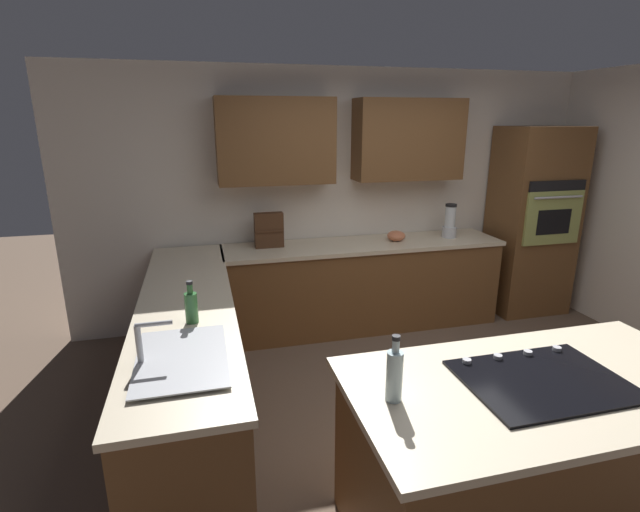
{
  "coord_description": "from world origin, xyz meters",
  "views": [
    {
      "loc": [
        1.67,
        2.62,
        2.11
      ],
      "look_at": [
        0.78,
        -0.85,
        1.06
      ],
      "focal_mm": 26.4,
      "sensor_mm": 36.0,
      "label": 1
    }
  ],
  "objects_px": {
    "dish_soap_bottle": "(191,306)",
    "sink_unit": "(180,357)",
    "wall_oven": "(532,222)",
    "spice_rack": "(269,230)",
    "mixing_bowl": "(396,236)",
    "blender": "(450,223)",
    "oil_bottle": "(394,374)",
    "cooktop": "(542,380)"
  },
  "relations": [
    {
      "from": "dish_soap_bottle",
      "to": "sink_unit",
      "type": "bearing_deg",
      "value": 83.05
    },
    {
      "from": "wall_oven",
      "to": "spice_rack",
      "type": "relative_size",
      "value": 5.99
    },
    {
      "from": "sink_unit",
      "to": "mixing_bowl",
      "type": "xyz_separation_m",
      "value": [
        -2.08,
        -2.04,
        0.03
      ]
    },
    {
      "from": "wall_oven",
      "to": "blender",
      "type": "relative_size",
      "value": 5.73
    },
    {
      "from": "blender",
      "to": "dish_soap_bottle",
      "type": "xyz_separation_m",
      "value": [
        2.62,
        1.56,
        -0.05
      ]
    },
    {
      "from": "wall_oven",
      "to": "oil_bottle",
      "type": "relative_size",
      "value": 6.48
    },
    {
      "from": "cooktop",
      "to": "wall_oven",
      "type": "bearing_deg",
      "value": -126.77
    },
    {
      "from": "spice_rack",
      "to": "dish_soap_bottle",
      "type": "xyz_separation_m",
      "value": [
        0.72,
        1.64,
        -0.06
      ]
    },
    {
      "from": "blender",
      "to": "mixing_bowl",
      "type": "xyz_separation_m",
      "value": [
        0.6,
        0.0,
        -0.1
      ]
    },
    {
      "from": "blender",
      "to": "dish_soap_bottle",
      "type": "bearing_deg",
      "value": 30.81
    },
    {
      "from": "mixing_bowl",
      "to": "oil_bottle",
      "type": "xyz_separation_m",
      "value": [
        1.14,
        2.64,
        0.08
      ]
    },
    {
      "from": "mixing_bowl",
      "to": "dish_soap_bottle",
      "type": "xyz_separation_m",
      "value": [
        2.02,
        1.56,
        0.05
      ]
    },
    {
      "from": "wall_oven",
      "to": "oil_bottle",
      "type": "bearing_deg",
      "value": 43.82
    },
    {
      "from": "wall_oven",
      "to": "spice_rack",
      "type": "distance_m",
      "value": 2.9
    },
    {
      "from": "wall_oven",
      "to": "blender",
      "type": "height_order",
      "value": "wall_oven"
    },
    {
      "from": "sink_unit",
      "to": "oil_bottle",
      "type": "xyz_separation_m",
      "value": [
        -0.93,
        0.6,
        0.11
      ]
    },
    {
      "from": "spice_rack",
      "to": "oil_bottle",
      "type": "height_order",
      "value": "spice_rack"
    },
    {
      "from": "dish_soap_bottle",
      "to": "cooktop",
      "type": "bearing_deg",
      "value": 145.59
    },
    {
      "from": "mixing_bowl",
      "to": "spice_rack",
      "type": "xyz_separation_m",
      "value": [
        1.3,
        -0.07,
        0.12
      ]
    },
    {
      "from": "cooktop",
      "to": "dish_soap_bottle",
      "type": "relative_size",
      "value": 2.83
    },
    {
      "from": "sink_unit",
      "to": "cooktop",
      "type": "bearing_deg",
      "value": 159.37
    },
    {
      "from": "sink_unit",
      "to": "oil_bottle",
      "type": "bearing_deg",
      "value": 147.2
    },
    {
      "from": "wall_oven",
      "to": "dish_soap_bottle",
      "type": "xyz_separation_m",
      "value": [
        3.62,
        1.55,
        -0.01
      ]
    },
    {
      "from": "wall_oven",
      "to": "oil_bottle",
      "type": "distance_m",
      "value": 3.8
    },
    {
      "from": "cooktop",
      "to": "sink_unit",
      "type": "bearing_deg",
      "value": -20.63
    },
    {
      "from": "dish_soap_bottle",
      "to": "oil_bottle",
      "type": "height_order",
      "value": "oil_bottle"
    },
    {
      "from": "sink_unit",
      "to": "dish_soap_bottle",
      "type": "relative_size",
      "value": 2.6
    },
    {
      "from": "cooktop",
      "to": "blender",
      "type": "xyz_separation_m",
      "value": [
        -0.99,
        -2.68,
        0.15
      ]
    },
    {
      "from": "blender",
      "to": "dish_soap_bottle",
      "type": "distance_m",
      "value": 3.05
    },
    {
      "from": "cooktop",
      "to": "oil_bottle",
      "type": "height_order",
      "value": "oil_bottle"
    },
    {
      "from": "dish_soap_bottle",
      "to": "oil_bottle",
      "type": "xyz_separation_m",
      "value": [
        -0.88,
        1.08,
        0.02
      ]
    },
    {
      "from": "blender",
      "to": "oil_bottle",
      "type": "height_order",
      "value": "blender"
    },
    {
      "from": "wall_oven",
      "to": "cooktop",
      "type": "relative_size",
      "value": 2.67
    },
    {
      "from": "mixing_bowl",
      "to": "dish_soap_bottle",
      "type": "distance_m",
      "value": 2.55
    },
    {
      "from": "cooktop",
      "to": "oil_bottle",
      "type": "distance_m",
      "value": 0.76
    },
    {
      "from": "cooktop",
      "to": "oil_bottle",
      "type": "bearing_deg",
      "value": -2.51
    },
    {
      "from": "mixing_bowl",
      "to": "spice_rack",
      "type": "bearing_deg",
      "value": -3.26
    },
    {
      "from": "sink_unit",
      "to": "dish_soap_bottle",
      "type": "height_order",
      "value": "dish_soap_bottle"
    },
    {
      "from": "sink_unit",
      "to": "mixing_bowl",
      "type": "height_order",
      "value": "sink_unit"
    },
    {
      "from": "cooktop",
      "to": "oil_bottle",
      "type": "xyz_separation_m",
      "value": [
        0.75,
        -0.03,
        0.12
      ]
    },
    {
      "from": "dish_soap_bottle",
      "to": "spice_rack",
      "type": "bearing_deg",
      "value": -113.75
    },
    {
      "from": "wall_oven",
      "to": "cooktop",
      "type": "distance_m",
      "value": 3.33
    }
  ]
}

